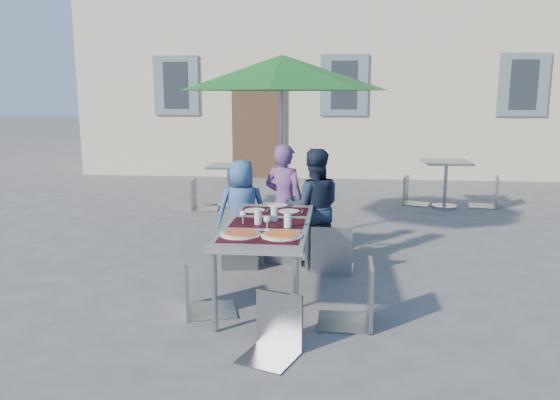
# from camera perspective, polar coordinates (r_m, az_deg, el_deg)

# --- Properties ---
(ground) EXTENTS (90.00, 90.00, 0.00)m
(ground) POSITION_cam_1_polar(r_m,az_deg,el_deg) (5.87, 6.94, -8.79)
(ground) COLOR #4D4D50
(ground) RESTS_ON ground
(dining_table) EXTENTS (0.80, 1.85, 0.76)m
(dining_table) POSITION_cam_1_polar(r_m,az_deg,el_deg) (5.31, -1.29, -3.00)
(dining_table) COLOR #4D4C52
(dining_table) RESTS_ON ground
(pizza_near_left) EXTENTS (0.36, 0.36, 0.03)m
(pizza_near_left) POSITION_cam_1_polar(r_m,az_deg,el_deg) (4.84, -4.14, -3.51)
(pizza_near_left) COLOR white
(pizza_near_left) RESTS_ON dining_table
(pizza_near_right) EXTENTS (0.36, 0.36, 0.03)m
(pizza_near_right) POSITION_cam_1_polar(r_m,az_deg,el_deg) (4.78, 0.17, -3.65)
(pizza_near_right) COLOR white
(pizza_near_right) RESTS_ON dining_table
(glassware) EXTENTS (0.51, 0.42, 0.15)m
(glassware) POSITION_cam_1_polar(r_m,az_deg,el_deg) (5.20, -1.11, -1.79)
(glassware) COLOR silver
(glassware) RESTS_ON dining_table
(place_settings) EXTENTS (0.63, 0.53, 0.01)m
(place_settings) POSITION_cam_1_polar(r_m,az_deg,el_deg) (5.91, -0.61, -0.92)
(place_settings) COLOR white
(place_settings) RESTS_ON dining_table
(child_0) EXTENTS (0.69, 0.55, 1.23)m
(child_0) POSITION_cam_1_polar(r_m,az_deg,el_deg) (6.54, -3.98, -1.09)
(child_0) COLOR #365C96
(child_0) RESTS_ON ground
(child_1) EXTENTS (0.60, 0.50, 1.40)m
(child_1) POSITION_cam_1_polar(r_m,az_deg,el_deg) (6.59, 0.44, -0.20)
(child_1) COLOR #673C7B
(child_1) RESTS_ON ground
(child_2) EXTENTS (0.71, 0.47, 1.38)m
(child_2) POSITION_cam_1_polar(r_m,az_deg,el_deg) (6.35, 3.54, -0.79)
(child_2) COLOR #192438
(child_2) RESTS_ON ground
(chair_0) EXTENTS (0.47, 0.48, 0.95)m
(chair_0) POSITION_cam_1_polar(r_m,az_deg,el_deg) (6.26, -4.23, -2.22)
(chair_0) COLOR gray
(chair_0) RESTS_ON ground
(chair_1) EXTENTS (0.55, 0.55, 1.05)m
(chair_1) POSITION_cam_1_polar(r_m,az_deg,el_deg) (6.43, 0.58, -1.22)
(chair_1) COLOR gray
(chair_1) RESTS_ON ground
(chair_2) EXTENTS (0.50, 0.50, 1.04)m
(chair_2) POSITION_cam_1_polar(r_m,az_deg,el_deg) (6.09, 5.53, -2.02)
(chair_2) COLOR #92969D
(chair_2) RESTS_ON ground
(chair_3) EXTENTS (0.56, 0.56, 1.01)m
(chair_3) POSITION_cam_1_polar(r_m,az_deg,el_deg) (5.00, -8.60, -5.18)
(chair_3) COLOR #92979D
(chair_3) RESTS_ON ground
(chair_4) EXTENTS (0.48, 0.47, 1.05)m
(chair_4) POSITION_cam_1_polar(r_m,az_deg,el_deg) (4.74, 8.23, -5.78)
(chair_4) COLOR gray
(chair_4) RESTS_ON ground
(chair_5) EXTENTS (0.51, 0.51, 0.89)m
(chair_5) POSITION_cam_1_polar(r_m,az_deg,el_deg) (4.19, -0.66, -9.39)
(chair_5) COLOR gray
(chair_5) RESTS_ON ground
(patio_umbrella) EXTENTS (2.74, 2.74, 2.48)m
(patio_umbrella) POSITION_cam_1_polar(r_m,az_deg,el_deg) (7.22, 0.20, 13.03)
(patio_umbrella) COLOR #ACAEB4
(patio_umbrella) RESTS_ON ground
(cafe_table_0) EXTENTS (0.70, 0.70, 0.75)m
(cafe_table_0) POSITION_cam_1_polar(r_m,az_deg,el_deg) (9.79, -5.35, 2.29)
(cafe_table_0) COLOR #ACAEB4
(cafe_table_0) RESTS_ON ground
(bg_chair_l_0) EXTENTS (0.48, 0.48, 1.01)m
(bg_chair_l_0) POSITION_cam_1_polar(r_m,az_deg,el_deg) (9.60, -8.46, 2.53)
(bg_chair_l_0) COLOR #91989C
(bg_chair_l_0) RESTS_ON ground
(bg_chair_r_0) EXTENTS (0.43, 0.42, 0.94)m
(bg_chair_r_0) POSITION_cam_1_polar(r_m,az_deg,el_deg) (9.41, 0.22, 2.23)
(bg_chair_r_0) COLOR gray
(bg_chair_r_0) RESTS_ON ground
(cafe_table_1) EXTENTS (0.78, 0.78, 0.84)m
(cafe_table_1) POSITION_cam_1_polar(r_m,az_deg,el_deg) (10.04, 16.95, 2.64)
(cafe_table_1) COLOR #ACAEB4
(cafe_table_1) RESTS_ON ground
(bg_chair_l_1) EXTENTS (0.55, 0.55, 0.99)m
(bg_chair_l_1) POSITION_cam_1_polar(r_m,az_deg,el_deg) (10.24, 13.67, 2.80)
(bg_chair_l_1) COLOR gray
(bg_chair_l_1) RESTS_ON ground
(bg_chair_r_1) EXTENTS (0.55, 0.55, 1.05)m
(bg_chair_r_1) POSITION_cam_1_polar(r_m,az_deg,el_deg) (10.37, 21.20, 2.68)
(bg_chair_r_1) COLOR gray
(bg_chair_r_1) RESTS_ON ground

